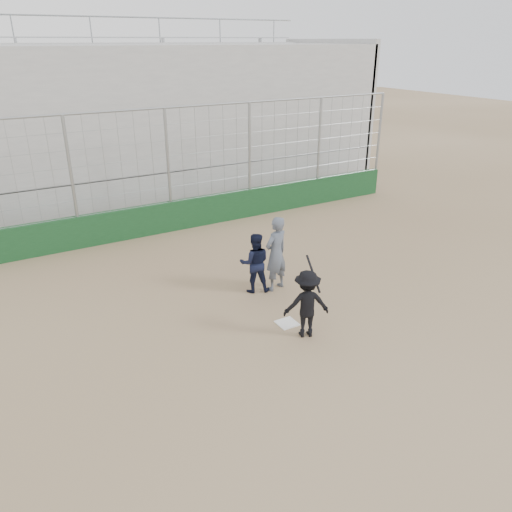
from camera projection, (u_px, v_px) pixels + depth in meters
ground at (287, 324)px, 11.31m from camera, size 90.00×90.00×0.00m
home_plate at (287, 323)px, 11.31m from camera, size 0.44×0.44×0.02m
backstop at (171, 203)px, 16.48m from camera, size 18.10×0.25×4.04m
bleachers at (121, 122)px, 19.62m from camera, size 20.25×6.70×6.98m
batter_at_plate at (307, 304)px, 10.60m from camera, size 1.13×0.90×1.70m
catcher_crouched at (255, 272)px, 12.55m from camera, size 0.94×0.85×1.08m
umpire at (276, 257)px, 12.57m from camera, size 0.81×0.64×1.76m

